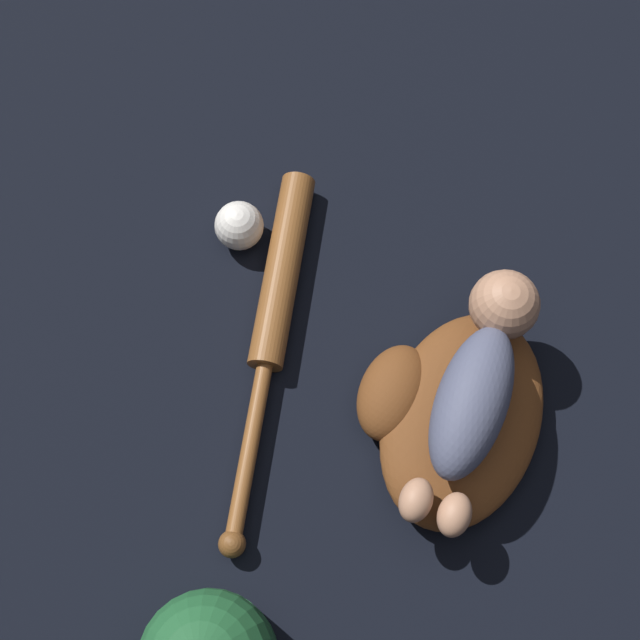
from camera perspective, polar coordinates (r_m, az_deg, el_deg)
The scene contains 5 objects.
ground_plane at distance 1.34m, azimuth 9.11°, elevation -6.39°, with size 6.00×6.00×0.00m, color black.
baseball_glove at distance 1.30m, azimuth 8.35°, elevation -5.99°, with size 0.36×0.30×0.08m.
baby_figure at distance 1.23m, azimuth 10.15°, elevation -3.78°, with size 0.38×0.15×0.10m.
baseball_bat at distance 1.36m, azimuth -2.84°, elevation 0.94°, with size 0.60×0.09×0.05m.
baseball at distance 1.41m, azimuth -5.20°, elevation 6.03°, with size 0.08×0.08×0.08m.
Camera 1 is at (-0.38, 0.13, 1.28)m, focal length 50.00 mm.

